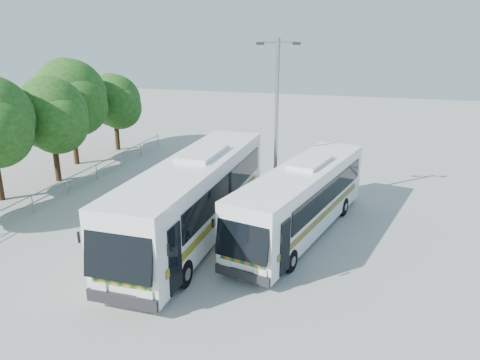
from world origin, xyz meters
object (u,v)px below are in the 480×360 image
(tree_far_c, at_px, (52,114))
(tree_far_d, at_px, (71,96))
(tree_far_e, at_px, (115,101))
(lamppost, at_px, (277,119))
(coach_main, at_px, (195,197))
(coach_adjacent, at_px, (301,199))

(tree_far_c, xyz_separation_m, tree_far_d, (-1.19, 3.70, 0.56))
(tree_far_e, relative_size, lamppost, 0.67)
(tree_far_d, distance_m, coach_main, 15.87)
(coach_main, bearing_deg, tree_far_d, 144.65)
(tree_far_c, height_order, coach_main, tree_far_c)
(tree_far_c, xyz_separation_m, tree_far_e, (-0.51, 8.20, -0.37))
(tree_far_d, distance_m, tree_far_e, 4.65)
(coach_adjacent, xyz_separation_m, lamppost, (-1.83, 2.79, 3.12))
(tree_far_e, height_order, coach_adjacent, tree_far_e)
(tree_far_c, relative_size, tree_far_d, 0.88)
(tree_far_c, height_order, coach_adjacent, tree_far_c)
(tree_far_c, height_order, tree_far_e, tree_far_c)
(coach_adjacent, bearing_deg, tree_far_c, -179.70)
(coach_adjacent, relative_size, lamppost, 1.32)
(coach_main, relative_size, lamppost, 1.50)
(lamppost, bearing_deg, coach_main, -135.33)
(tree_far_e, bearing_deg, lamppost, -32.00)
(lamppost, bearing_deg, tree_far_c, 161.45)
(tree_far_c, distance_m, coach_adjacent, 16.58)
(tree_far_c, xyz_separation_m, lamppost, (14.12, -0.94, 0.60))
(tree_far_c, bearing_deg, tree_far_d, 107.83)
(tree_far_c, bearing_deg, lamppost, -3.82)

